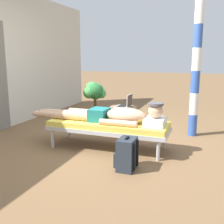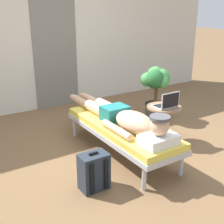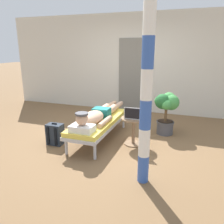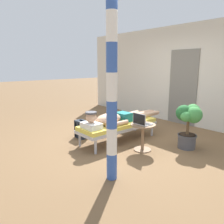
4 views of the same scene
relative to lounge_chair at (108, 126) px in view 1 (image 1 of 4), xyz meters
The scene contains 8 objects.
ground_plane 0.37m from the lounge_chair, 37.69° to the left, with size 40.00×40.00×0.00m, color brown.
lounge_chair is the anchor object (origin of this frame).
person_reclining 0.18m from the lounge_chair, 90.00° to the right, with size 0.53×2.17×0.33m.
side_table 0.71m from the lounge_chair, ahead, with size 0.48×0.48×0.52m.
laptop 0.75m from the lounge_chair, ahead, with size 0.31×0.24×0.23m.
backpack 0.87m from the lounge_chair, 143.85° to the right, with size 0.30×0.26×0.42m.
potted_plant 1.44m from the lounge_chair, 31.41° to the left, with size 0.52×0.45×0.89m.
porch_post 1.92m from the lounge_chair, 45.78° to the right, with size 0.15×0.15×2.69m.
Camera 1 is at (-3.88, -1.50, 1.40)m, focal length 43.77 mm.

